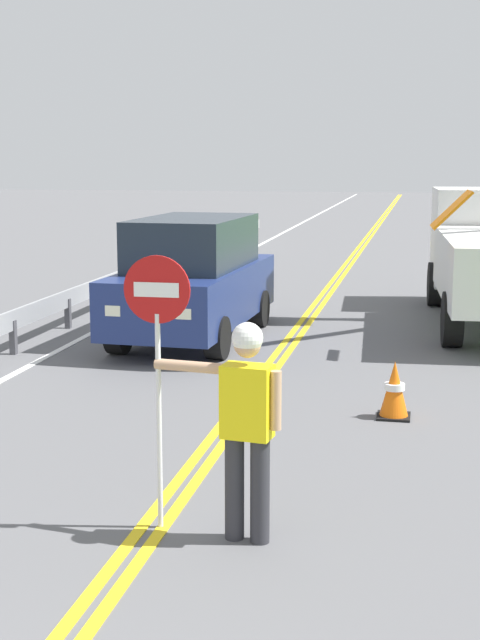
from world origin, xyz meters
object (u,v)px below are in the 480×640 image
(flagger_worker, at_px, (246,418))
(stop_sign_paddle, at_px, (158,331))
(oncoming_suv_nearest, at_px, (193,278))
(traffic_cone_lead, at_px, (394,391))

(flagger_worker, xyz_separation_m, stop_sign_paddle, (-0.76, 0.11, 0.66))
(stop_sign_paddle, bearing_deg, oncoming_suv_nearest, 102.40)
(traffic_cone_lead, bearing_deg, oncoming_suv_nearest, 130.50)
(flagger_worker, bearing_deg, oncoming_suv_nearest, 107.31)
(flagger_worker, relative_size, traffic_cone_lead, 2.61)
(flagger_worker, height_order, oncoming_suv_nearest, oncoming_suv_nearest)
(flagger_worker, xyz_separation_m, oncoming_suv_nearest, (-2.51, 8.05, 0.01))
(flagger_worker, xyz_separation_m, traffic_cone_lead, (1.06, 3.87, -0.71))
(oncoming_suv_nearest, xyz_separation_m, traffic_cone_lead, (3.57, -4.18, -0.72))
(traffic_cone_lead, bearing_deg, stop_sign_paddle, -115.87)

